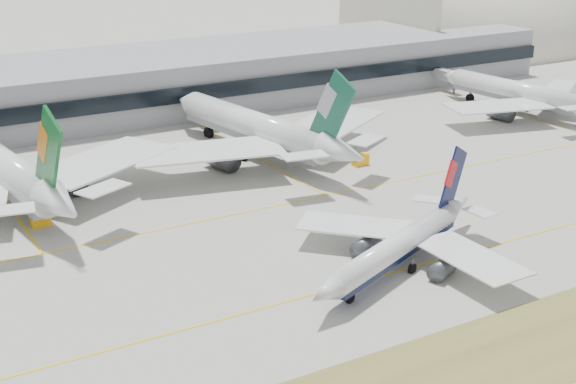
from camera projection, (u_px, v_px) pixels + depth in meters
ground at (328, 273)px, 127.60m from camera, size 3000.00×3000.00×0.00m
taxiing_airliner at (402, 244)px, 128.54m from camera, size 46.09×39.03×16.33m
widebody_eva at (5, 170)px, 154.71m from camera, size 69.72×68.74×25.05m
widebody_cathay at (260, 130)px, 181.82m from camera, size 68.56×67.83×24.76m
widebody_china_air at (522, 94)px, 219.26m from camera, size 57.96×57.13×20.82m
terminal at (102, 87)px, 218.43m from camera, size 280.00×43.10×15.00m
hangar at (478, 51)px, 309.44m from camera, size 91.00×60.00×60.00m
gse_b at (42, 220)px, 145.66m from camera, size 3.55×2.00×2.60m
gse_c at (361, 161)px, 178.57m from camera, size 3.55×2.00×2.60m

